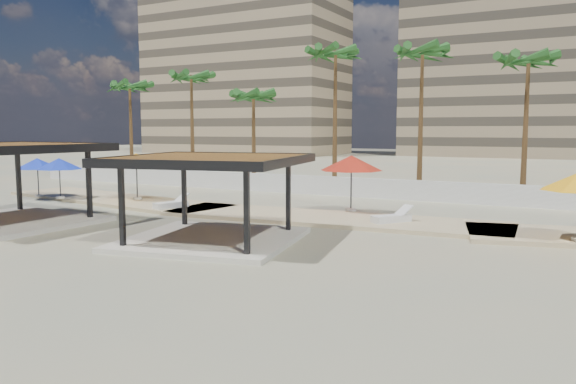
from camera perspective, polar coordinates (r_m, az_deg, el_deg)
name	(u,v)px	position (r m, az deg, el deg)	size (l,w,h in m)	color
ground	(200,243)	(20.87, -8.93, -5.17)	(200.00, 200.00, 0.00)	tan
promenade	(335,217)	(26.38, 4.79, -2.57)	(44.45, 7.97, 0.24)	#C6B284
boundary_wall	(360,188)	(34.71, 7.33, 0.45)	(56.00, 0.30, 1.20)	silver
building_west	(245,66)	(100.90, -4.41, 12.67)	(34.00, 16.00, 32.40)	#937F60
building_mid	(535,63)	(95.11, 23.83, 11.94)	(38.00, 16.00, 30.40)	#847259
pavilion_central	(211,191)	(20.77, -7.83, 0.12)	(7.45, 7.45, 3.20)	beige
pavilion_west	(1,177)	(27.24, -27.10, 1.39)	(7.15, 7.15, 3.54)	beige
umbrella_a	(37,164)	(36.35, -24.12, 2.65)	(3.24, 3.24, 2.29)	beige
umbrella_b	(136,160)	(33.04, -15.16, 3.17)	(3.25, 3.25, 2.62)	beige
umbrella_c	(351,163)	(27.46, 6.46, 2.92)	(3.72, 3.72, 2.72)	beige
umbrella_f	(59,164)	(34.93, -22.23, 2.66)	(3.20, 3.20, 2.33)	beige
lounger_a	(172,204)	(29.19, -11.75, -1.24)	(1.15, 1.96, 0.71)	silver
lounger_b	(392,218)	(24.58, 10.52, -2.62)	(1.55, 1.87, 0.70)	silver
palm_a	(130,90)	(48.18, -15.78, 9.91)	(3.00, 3.00, 8.44)	brown
palm_b	(191,81)	(44.57, -9.80, 11.01)	(3.00, 3.00, 8.97)	brown
palm_c	(253,100)	(40.53, -3.54, 9.34)	(3.00, 3.00, 7.31)	brown
palm_d	(336,59)	(38.64, 4.86, 13.28)	(3.00, 3.00, 10.02)	brown
palm_e	(422,58)	(36.13, 13.50, 13.08)	(3.00, 3.00, 9.67)	brown
palm_f	(528,66)	(35.15, 23.23, 11.69)	(3.00, 3.00, 8.85)	brown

